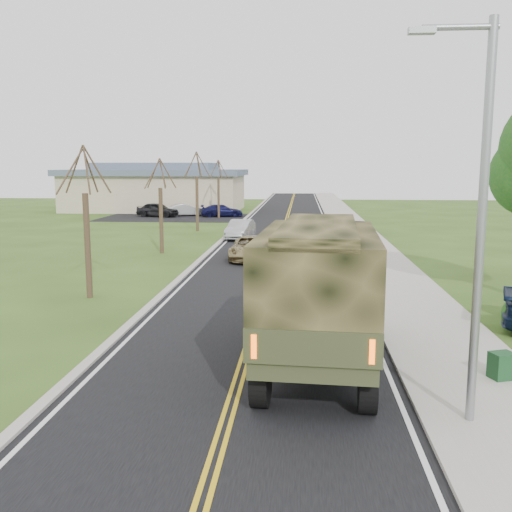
# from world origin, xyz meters

# --- Properties ---
(ground) EXTENTS (160.00, 160.00, 0.00)m
(ground) POSITION_xyz_m (0.00, 0.00, 0.00)
(ground) COLOR #314617
(ground) RESTS_ON ground
(road) EXTENTS (8.00, 120.00, 0.01)m
(road) POSITION_xyz_m (0.00, 40.00, 0.01)
(road) COLOR black
(road) RESTS_ON ground
(curb_right) EXTENTS (0.30, 120.00, 0.12)m
(curb_right) POSITION_xyz_m (4.15, 40.00, 0.06)
(curb_right) COLOR #9E998E
(curb_right) RESTS_ON ground
(sidewalk_right) EXTENTS (3.20, 120.00, 0.10)m
(sidewalk_right) POSITION_xyz_m (5.90, 40.00, 0.05)
(sidewalk_right) COLOR #9E998E
(sidewalk_right) RESTS_ON ground
(curb_left) EXTENTS (0.30, 120.00, 0.10)m
(curb_left) POSITION_xyz_m (-4.15, 40.00, 0.05)
(curb_left) COLOR #9E998E
(curb_left) RESTS_ON ground
(street_light) EXTENTS (1.65, 0.22, 8.00)m
(street_light) POSITION_xyz_m (4.90, -0.50, 4.43)
(street_light) COLOR gray
(street_light) RESTS_ON ground
(bare_tree_a) EXTENTS (1.93, 2.26, 6.08)m
(bare_tree_a) POSITION_xyz_m (-7.00, 10.00, 2.63)
(bare_tree_a) COLOR #38281C
(bare_tree_a) RESTS_ON ground
(bare_tree_b) EXTENTS (1.83, 2.14, 5.73)m
(bare_tree_b) POSITION_xyz_m (-7.00, 22.00, 2.48)
(bare_tree_b) COLOR #38281C
(bare_tree_b) RESTS_ON ground
(bare_tree_c) EXTENTS (2.04, 2.39, 6.42)m
(bare_tree_c) POSITION_xyz_m (-7.00, 34.00, 2.78)
(bare_tree_c) COLOR #38281C
(bare_tree_c) RESTS_ON ground
(bare_tree_d) EXTENTS (1.88, 2.20, 5.91)m
(bare_tree_d) POSITION_xyz_m (-7.00, 46.00, 2.55)
(bare_tree_d) COLOR #38281C
(bare_tree_d) RESTS_ON ground
(commercial_building) EXTENTS (25.50, 21.50, 5.65)m
(commercial_building) POSITION_xyz_m (-15.98, 55.97, 2.69)
(commercial_building) COLOR tan
(commercial_building) RESTS_ON ground
(military_truck) EXTENTS (3.17, 7.93, 3.88)m
(military_truck) POSITION_xyz_m (1.97, 2.58, 2.22)
(military_truck) COLOR black
(military_truck) RESTS_ON ground
(suv_champagne) EXTENTS (2.23, 4.78, 1.32)m
(suv_champagne) POSITION_xyz_m (-1.35, 19.96, 0.66)
(suv_champagne) COLOR #948253
(suv_champagne) RESTS_ON ground
(sedan_silver) EXTENTS (1.95, 4.36, 1.39)m
(sedan_silver) POSITION_xyz_m (-2.95, 29.19, 0.69)
(sedan_silver) COLOR #B7B7BD
(sedan_silver) RESTS_ON ground
(utility_box_far) EXTENTS (0.67, 0.61, 0.65)m
(utility_box_far) POSITION_xyz_m (6.44, 1.92, 0.43)
(utility_box_far) COLOR #16401F
(utility_box_far) RESTS_ON sidewalk_right
(lot_car_dark) EXTENTS (4.73, 2.83, 1.51)m
(lot_car_dark) POSITION_xyz_m (-13.56, 46.71, 0.75)
(lot_car_dark) COLOR black
(lot_car_dark) RESTS_ON ground
(lot_car_silver) EXTENTS (4.18, 2.86, 1.31)m
(lot_car_silver) POSITION_xyz_m (-10.85, 47.96, 0.65)
(lot_car_silver) COLOR silver
(lot_car_silver) RESTS_ON ground
(lot_car_navy) EXTENTS (4.62, 2.45, 1.28)m
(lot_car_navy) POSITION_xyz_m (-6.86, 47.36, 0.64)
(lot_car_navy) COLOR #0E0F36
(lot_car_navy) RESTS_ON ground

